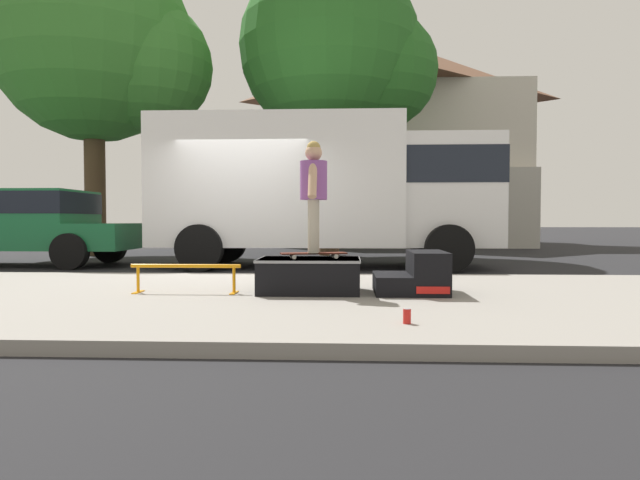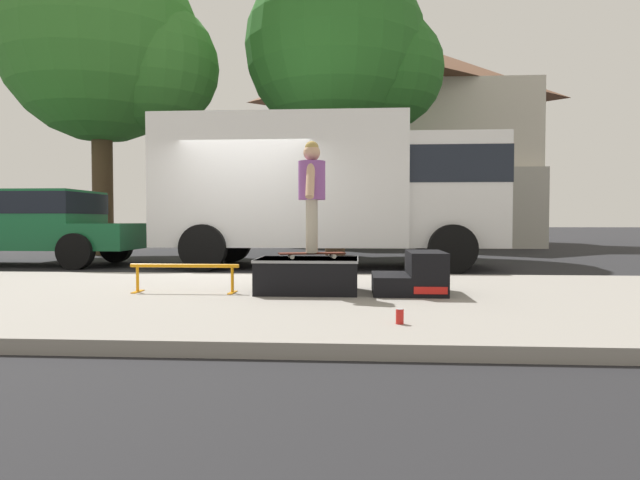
% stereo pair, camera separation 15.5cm
% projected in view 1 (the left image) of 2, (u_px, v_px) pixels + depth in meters
% --- Properties ---
extents(ground_plane, '(140.00, 140.00, 0.00)m').
position_uv_depth(ground_plane, '(230.00, 277.00, 9.42)').
color(ground_plane, black).
extents(sidewalk_slab, '(50.00, 5.00, 0.12)m').
position_uv_depth(sidewalk_slab, '(176.00, 299.00, 6.42)').
color(sidewalk_slab, gray).
rests_on(sidewalk_slab, ground).
extents(skate_box, '(1.20, 0.86, 0.40)m').
position_uv_depth(skate_box, '(310.00, 274.00, 6.55)').
color(skate_box, black).
rests_on(skate_box, sidewalk_slab).
extents(kicker_ramp, '(0.83, 0.89, 0.49)m').
position_uv_depth(kicker_ramp, '(416.00, 276.00, 6.49)').
color(kicker_ramp, black).
rests_on(kicker_ramp, sidewalk_slab).
extents(grind_rail, '(1.30, 0.28, 0.34)m').
position_uv_depth(grind_rail, '(186.00, 272.00, 6.49)').
color(grind_rail, orange).
rests_on(grind_rail, sidewalk_slab).
extents(skateboard, '(0.81, 0.40, 0.07)m').
position_uv_depth(skateboard, '(314.00, 254.00, 6.53)').
color(skateboard, '#4C1E14').
rests_on(skateboard, skate_box).
extents(skater_kid, '(0.32, 0.68, 1.32)m').
position_uv_depth(skater_kid, '(314.00, 187.00, 6.50)').
color(skater_kid, '#B7AD99').
rests_on(skater_kid, skateboard).
extents(soda_can, '(0.07, 0.07, 0.13)m').
position_uv_depth(soda_can, '(407.00, 316.00, 4.56)').
color(soda_can, red).
rests_on(soda_can, sidewalk_slab).
extents(box_truck, '(6.91, 2.63, 3.05)m').
position_uv_depth(box_truck, '(326.00, 185.00, 11.48)').
color(box_truck, white).
rests_on(box_truck, ground).
extents(pickup_truck_green, '(5.70, 2.09, 1.61)m').
position_uv_depth(pickup_truck_green, '(11.00, 224.00, 11.83)').
color(pickup_truck_green, '#196638').
rests_on(pickup_truck_green, ground).
extents(street_tree_main, '(6.02, 5.48, 8.64)m').
position_uv_depth(street_tree_main, '(105.00, 47.00, 15.17)').
color(street_tree_main, brown).
rests_on(street_tree_main, ground).
extents(street_tree_neighbour, '(5.45, 4.95, 8.17)m').
position_uv_depth(street_tree_neighbour, '(340.00, 55.00, 15.18)').
color(street_tree_neighbour, brown).
rests_on(street_tree_neighbour, ground).
extents(house_behind, '(9.54, 8.23, 8.40)m').
position_uv_depth(house_behind, '(398.00, 142.00, 23.13)').
color(house_behind, beige).
rests_on(house_behind, ground).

